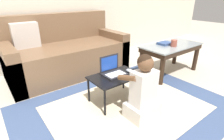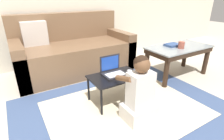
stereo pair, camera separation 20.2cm
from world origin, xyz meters
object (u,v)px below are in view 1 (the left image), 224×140
at_px(book_on_table, 165,43).
at_px(laptop, 113,72).
at_px(computer_mouse, 130,71).
at_px(person_seated, 143,91).
at_px(cup_on_table, 174,43).
at_px(couch, 66,53).
at_px(coffee_table, 171,50).
at_px(laptop_desk, 116,79).

bearing_deg(book_on_table, laptop, -172.04).
xyz_separation_m(laptop, computer_mouse, (0.19, -0.08, -0.02)).
bearing_deg(person_seated, book_on_table, 28.57).
height_order(laptop, cup_on_table, cup_on_table).
xyz_separation_m(couch, book_on_table, (1.24, -0.99, 0.17)).
bearing_deg(book_on_table, person_seated, -151.43).
height_order(laptop, book_on_table, laptop).
relative_size(couch, book_on_table, 8.48).
bearing_deg(coffee_table, computer_mouse, -171.26).
bearing_deg(laptop_desk, cup_on_table, 2.48).
bearing_deg(coffee_table, book_on_table, 131.27).
xyz_separation_m(laptop_desk, laptop, (0.00, 0.05, 0.07)).
relative_size(person_seated, book_on_table, 3.19).
distance_m(couch, person_seated, 1.61).
bearing_deg(laptop, person_seated, -86.63).
xyz_separation_m(computer_mouse, person_seated, (-0.17, -0.38, -0.05)).
bearing_deg(coffee_table, laptop_desk, -173.96).
relative_size(laptop, cup_on_table, 2.64).
xyz_separation_m(coffee_table, book_on_table, (-0.07, 0.08, 0.10)).
height_order(computer_mouse, cup_on_table, cup_on_table).
distance_m(person_seated, book_on_table, 1.30).
distance_m(coffee_table, person_seated, 1.32).
distance_m(coffee_table, laptop_desk, 1.24).
xyz_separation_m(computer_mouse, cup_on_table, (0.97, 0.08, 0.17)).
bearing_deg(cup_on_table, laptop, -179.85).
height_order(coffee_table, laptop, laptop).
relative_size(cup_on_table, book_on_table, 0.46).
xyz_separation_m(computer_mouse, book_on_table, (0.96, 0.24, 0.14)).
bearing_deg(couch, computer_mouse, -77.47).
bearing_deg(person_seated, coffee_table, 24.08).
distance_m(coffee_table, laptop, 1.23).
bearing_deg(person_seated, laptop, 93.37).
bearing_deg(laptop_desk, laptop, 88.57).
relative_size(computer_mouse, cup_on_table, 1.11).
bearing_deg(computer_mouse, coffee_table, 8.74).
distance_m(coffee_table, book_on_table, 0.14).
height_order(laptop, computer_mouse, laptop).
xyz_separation_m(laptop, book_on_table, (1.16, 0.16, 0.12)).
xyz_separation_m(couch, cup_on_table, (1.24, -1.15, 0.21)).
distance_m(person_seated, cup_on_table, 1.24).
bearing_deg(laptop_desk, person_seated, -86.08).
bearing_deg(laptop, couch, 94.01).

